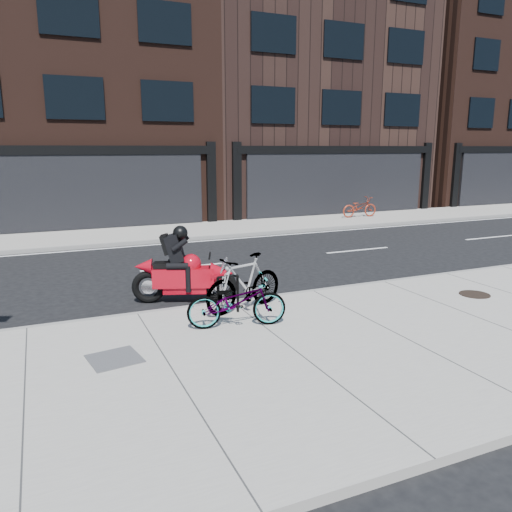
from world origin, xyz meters
name	(u,v)px	position (x,y,z in m)	size (l,w,h in m)	color
ground	(204,284)	(0.00, 0.00, 0.00)	(120.00, 120.00, 0.00)	black
sidewalk_near	(299,357)	(0.00, -5.00, 0.07)	(60.00, 6.00, 0.13)	gray
sidewalk_far	(143,234)	(0.00, 7.75, 0.07)	(60.00, 3.50, 0.13)	gray
building_center	(63,62)	(-2.00, 14.50, 7.25)	(12.00, 10.00, 14.50)	black
building_mideast	(293,95)	(10.00, 14.50, 6.25)	(12.00, 10.00, 12.50)	black
building_east	(455,98)	(22.00, 14.50, 6.50)	(10.00, 10.00, 13.00)	black
bike_rack	(228,291)	(-0.35, -2.68, 0.59)	(0.47, 0.06, 0.78)	black
bicycle_front	(237,301)	(-0.46, -3.44, 0.61)	(0.64, 1.82, 0.96)	gray
bicycle_rear	(244,283)	(0.03, -2.60, 0.70)	(0.53, 1.89, 1.14)	gray
motorcycle	(189,271)	(-0.73, -1.26, 0.70)	(2.22, 1.15, 1.72)	black
bicycle_far	(359,207)	(10.26, 8.01, 0.60)	(0.62, 1.79, 0.94)	maroon
manhole_cover	(475,294)	(5.15, -3.69, 0.14)	(0.66, 0.66, 0.01)	black
utility_grate	(115,359)	(-2.73, -4.03, 0.14)	(0.75, 0.75, 0.01)	#4C4C4E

